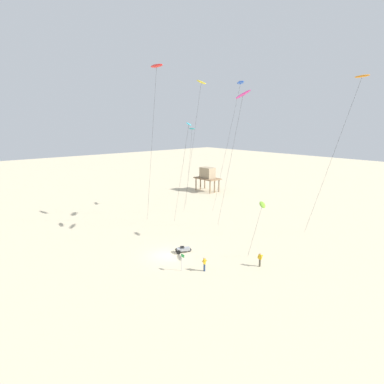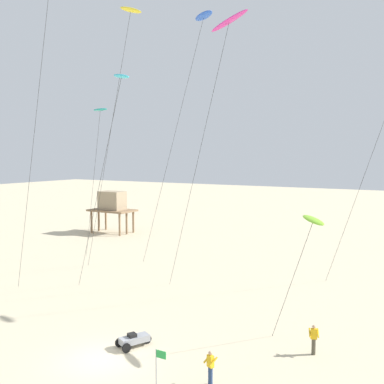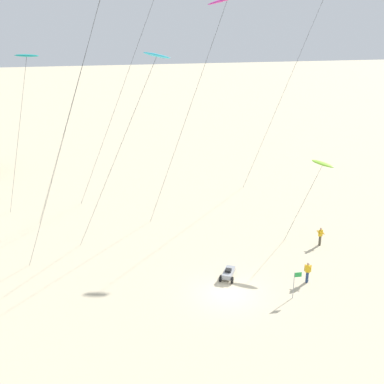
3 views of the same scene
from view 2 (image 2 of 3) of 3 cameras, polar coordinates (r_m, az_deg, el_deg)
name	(u,v)px [view 2 (image 2 of 3)]	position (r m, az deg, el deg)	size (l,w,h in m)	color
ground_plane	(101,359)	(26.31, -11.33, -19.96)	(260.00, 260.00, 0.00)	beige
kite_yellow	(130,16)	(39.70, -7.84, 21.15)	(9.05, 3.32, 23.21)	yellow
kite_magenta	(228,24)	(33.55, 4.60, 20.31)	(8.24, 3.17, 20.77)	#D8339E
kite_lime	(313,221)	(25.59, 14.96, -3.60)	(3.52, 1.84, 7.67)	#8CD833
kite_blue	(203,19)	(40.21, 1.38, 20.94)	(10.07, 4.25, 22.72)	blue
kite_teal	(100,112)	(46.69, -11.50, 9.87)	(4.66, 1.90, 15.56)	teal
kite_cyan	(120,82)	(32.57, -9.03, 13.55)	(7.94, 3.20, 16.70)	#33BFE0
kite_flyer_nearest	(210,367)	(23.07, 2.33, -21.12)	(0.69, 0.67, 1.67)	navy
kite_flyer_middle	(314,339)	(26.89, 15.08, -17.40)	(0.68, 0.66, 1.67)	#4C4738
stilt_house	(112,204)	(64.33, -10.02, -1.45)	(6.29, 3.76, 5.83)	#846647
beach_buggy	(134,340)	(27.33, -7.34, -17.96)	(1.59, 2.09, 0.82)	gray
marker_flag	(159,363)	(22.10, -4.21, -20.63)	(0.57, 0.05, 2.10)	gray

